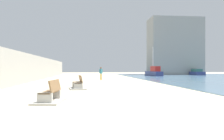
# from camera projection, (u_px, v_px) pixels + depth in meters

# --- Properties ---
(ground_plane) EXTENTS (120.00, 120.00, 0.00)m
(ground_plane) POSITION_uv_depth(u_px,v_px,m) (98.00, 82.00, 25.70)
(ground_plane) COLOR beige
(seawall) EXTENTS (0.80, 64.00, 2.98)m
(seawall) POSITION_uv_depth(u_px,v_px,m) (27.00, 68.00, 24.89)
(seawall) COLOR #ADAAA3
(seawall) RESTS_ON ground
(bench_near) EXTENTS (1.34, 2.22, 0.98)m
(bench_near) POSITION_uv_depth(u_px,v_px,m) (50.00, 97.00, 10.31)
(bench_near) COLOR #ADAAA3
(bench_near) RESTS_ON ground
(bench_far) EXTENTS (1.36, 2.22, 0.98)m
(bench_far) POSITION_uv_depth(u_px,v_px,m) (78.00, 86.00, 16.97)
(bench_far) COLOR #ADAAA3
(bench_far) RESTS_ON ground
(person_walking) EXTENTS (0.41, 0.39, 1.65)m
(person_walking) POSITION_uv_depth(u_px,v_px,m) (101.00, 72.00, 29.49)
(person_walking) COLOR gold
(person_walking) RESTS_ON ground
(boat_distant) EXTENTS (2.32, 6.59, 1.31)m
(boat_distant) POSITION_uv_depth(u_px,v_px,m) (195.00, 73.00, 51.78)
(boat_distant) COLOR navy
(boat_distant) RESTS_ON water_bay
(boat_far_left) EXTENTS (1.95, 6.08, 5.56)m
(boat_far_left) POSITION_uv_depth(u_px,v_px,m) (154.00, 72.00, 44.67)
(boat_far_left) COLOR navy
(boat_far_left) RESTS_ON water_bay
(harbor_building) EXTENTS (12.00, 6.00, 13.14)m
(harbor_building) POSITION_uv_depth(u_px,v_px,m) (175.00, 47.00, 55.55)
(harbor_building) COLOR gray
(harbor_building) RESTS_ON ground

